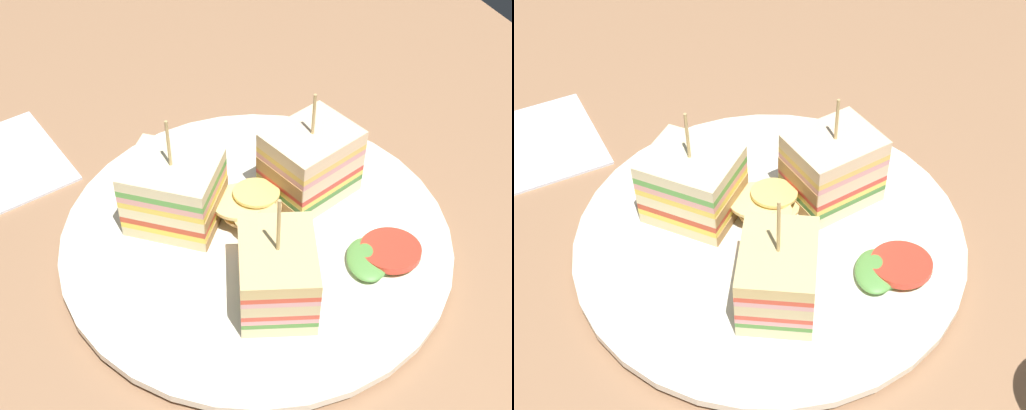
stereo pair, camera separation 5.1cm
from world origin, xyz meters
The scene contains 8 objects.
ground_plane centered at (0.00, 0.00, -0.90)cm, with size 117.80×80.40×1.80cm, color #996E4D.
plate centered at (0.00, 0.00, 0.78)cm, with size 30.00×30.00×1.29cm.
sandwich_wedge_0 centered at (-6.26, 1.21, 3.85)cm, with size 8.16×7.23×9.57cm.
sandwich_wedge_1 centered at (2.60, -5.82, 4.26)cm, with size 7.06×8.01×9.53cm.
sandwich_wedge_2 centered at (3.93, 5.02, 4.08)cm, with size 8.64×8.80×9.57cm.
chip_pile centered at (1.56, -0.19, 2.72)cm, with size 6.78×7.04×2.69cm.
salad_garnish centered at (-6.13, -7.61, 1.81)cm, with size 5.33×6.90×1.13cm.
napkin centered at (17.41, 17.19, 0.25)cm, with size 11.52×11.00×0.50cm, color silver.
Camera 2 is at (-35.02, 9.98, 40.24)cm, focal length 48.54 mm.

